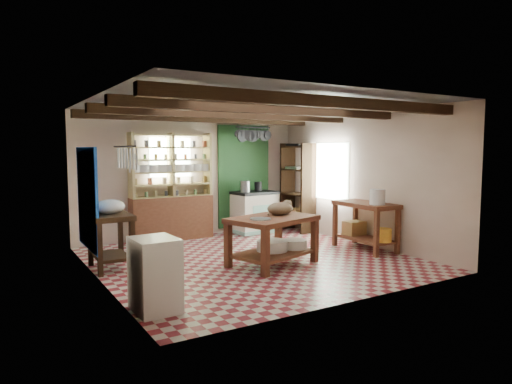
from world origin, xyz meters
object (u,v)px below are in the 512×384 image
stove (255,212)px  white_cabinet (155,275)px  right_counter (365,226)px  cat (280,209)px  work_table (273,241)px  prep_table (111,242)px

stove → white_cabinet: bearing=-138.1°
right_counter → cat: (-1.85, 0.09, 0.44)m
work_table → stove: bearing=48.4°
stove → prep_table: 3.87m
right_counter → prep_table: bearing=168.8°
work_table → stove: 2.90m
right_counter → cat: 1.90m
cat → stove: bearing=41.6°
work_table → prep_table: (-2.31, 1.07, 0.04)m
work_table → prep_table: bearing=138.7°
stove → right_counter: stove is taller
work_table → cat: (0.23, 0.12, 0.50)m
prep_table → right_counter: 4.50m
stove → prep_table: (-3.54, -1.55, -0.03)m
stove → cat: size_ratio=2.07×
prep_table → cat: cat is taller
white_cabinet → right_counter: bearing=12.5°
work_table → cat: size_ratio=3.02×
white_cabinet → cat: bearing=23.5°
stove → white_cabinet: size_ratio=1.11×
prep_table → white_cabinet: (-0.02, -2.15, -0.01)m
work_table → right_counter: 2.07m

